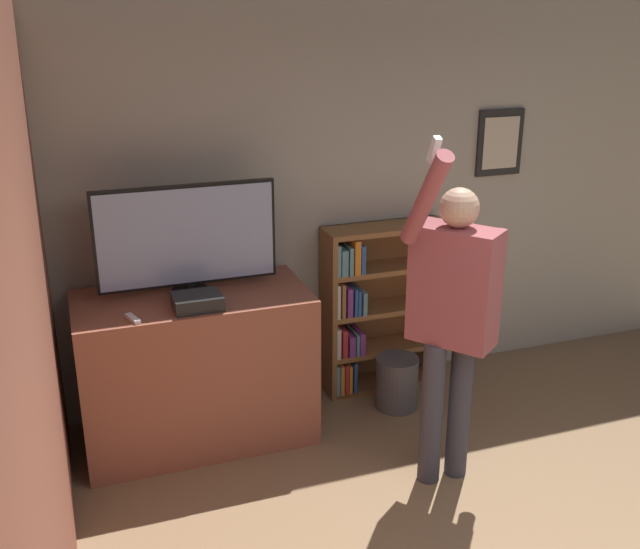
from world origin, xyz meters
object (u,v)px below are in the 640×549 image
at_px(television, 187,238).
at_px(bookshelf, 373,309).
at_px(waste_bin, 397,382).
at_px(person, 453,310).
at_px(game_console, 197,301).

xyz_separation_m(television, bookshelf, (1.33, 0.23, -0.73)).
bearing_deg(waste_bin, person, -96.16).
bearing_deg(television, waste_bin, -5.09).
height_order(game_console, bookshelf, bookshelf).
bearing_deg(television, person, -37.06).
xyz_separation_m(game_console, waste_bin, (1.37, 0.13, -0.84)).
height_order(television, waste_bin, television).
bearing_deg(television, game_console, -90.49).
height_order(game_console, waste_bin, game_console).
height_order(television, bookshelf, television).
relative_size(game_console, person, 0.14).
height_order(television, person, person).
relative_size(television, waste_bin, 2.92).
relative_size(person, waste_bin, 5.58).
distance_m(bookshelf, person, 1.28).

